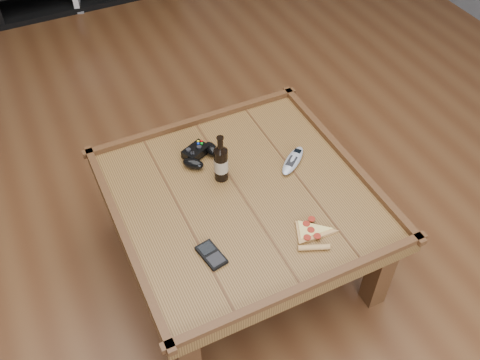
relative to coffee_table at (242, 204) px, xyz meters
name	(u,v)px	position (x,y,z in m)	size (l,w,h in m)	color
ground	(242,260)	(0.00, 0.00, -0.39)	(6.00, 6.00, 0.00)	#4E2B16
coffee_table	(242,204)	(0.00, 0.00, 0.00)	(1.03, 1.03, 0.48)	#4F3216
beer_bottle	(221,162)	(-0.03, 0.12, 0.15)	(0.06, 0.06, 0.22)	black
game_controller	(200,154)	(-0.07, 0.26, 0.08)	(0.18, 0.16, 0.05)	black
pizza_slice	(311,234)	(0.14, -0.29, 0.07)	(0.20, 0.24, 0.02)	tan
smartphone	(211,255)	(-0.23, -0.22, 0.07)	(0.09, 0.13, 0.02)	black
remote_control	(293,160)	(0.27, 0.07, 0.07)	(0.18, 0.16, 0.03)	#9FA4AD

